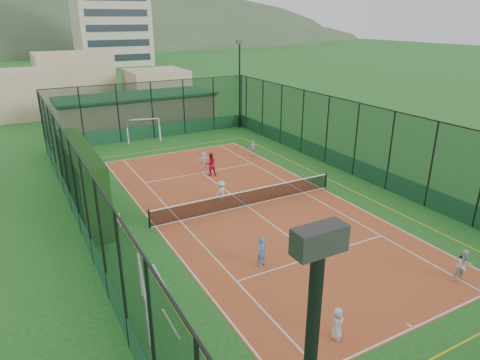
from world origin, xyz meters
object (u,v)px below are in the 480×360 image
object	(u,v)px
floodlight_ne	(240,85)
futsal_goal_far	(143,130)
white_bench	(106,223)
child_far_right	(253,148)
child_near_left	(337,323)
child_far_left	(221,192)
child_near_mid	(262,252)
clubhouse	(137,111)
futsal_goal_near	(143,297)
child_near_right	(464,266)
coach	(211,164)
child_far_back	(204,160)

from	to	relation	value
floodlight_ne	futsal_goal_far	world-z (taller)	floodlight_ne
white_bench	futsal_goal_far	xyz separation A→B (m)	(6.81, 16.06, 0.50)
child_far_right	child_near_left	bearing A→B (deg)	75.29
child_far_left	child_near_mid	bearing A→B (deg)	62.25
futsal_goal_far	child_near_mid	xyz separation A→B (m)	(-1.58, -22.66, -0.22)
clubhouse	child_far_left	size ratio (longest dim) A/B	11.56
futsal_goal_near	child_near_left	bearing A→B (deg)	-115.69
futsal_goal_near	child_near_mid	distance (m)	5.64
child_near_right	coach	distance (m)	16.89
clubhouse	white_bench	bearing A→B (deg)	-110.15
futsal_goal_far	child_far_left	bearing A→B (deg)	-77.03
clubhouse	child_far_right	bearing A→B (deg)	-70.16
white_bench	child_near_mid	size ratio (longest dim) A/B	1.08
child_near_left	child_far_left	xyz separation A→B (m)	(1.66, 12.15, 0.07)
child_far_back	child_near_right	bearing A→B (deg)	83.34
child_far_right	child_far_back	distance (m)	4.50
child_near_mid	child_far_left	world-z (taller)	child_near_mid
floodlight_ne	child_far_left	world-z (taller)	floodlight_ne
child_far_back	futsal_goal_near	bearing A→B (deg)	41.07
clubhouse	child_far_left	bearing A→B (deg)	-92.86
floodlight_ne	child_near_mid	size ratio (longest dim) A/B	5.94
futsal_goal_far	child_near_mid	distance (m)	22.71
white_bench	child_far_back	distance (m)	10.71
child_far_back	futsal_goal_far	bearing A→B (deg)	-97.90
child_far_back	child_near_left	bearing A→B (deg)	62.35
floodlight_ne	child_near_left	xyz separation A→B (m)	(-11.30, -27.55, -3.52)
floodlight_ne	child_near_left	size ratio (longest dim) A/B	6.99
child_near_left	child_near_right	world-z (taller)	child_near_right
child_near_mid	child_far_back	xyz separation A→B (m)	(3.16, 13.25, -0.11)
child_far_right	coach	xyz separation A→B (m)	(-4.71, -2.32, 0.17)
futsal_goal_far	coach	world-z (taller)	futsal_goal_far
white_bench	child_far_back	xyz separation A→B (m)	(8.39, 6.65, 0.17)
child_far_left	child_near_right	bearing A→B (deg)	97.50
futsal_goal_near	child_far_left	size ratio (longest dim) A/B	2.23
futsal_goal_far	child_far_left	world-z (taller)	futsal_goal_far
clubhouse	coach	world-z (taller)	clubhouse
clubhouse	child_far_right	distance (m)	14.94
child_near_mid	child_near_right	world-z (taller)	child_near_right
clubhouse	futsal_goal_near	xyz separation A→B (m)	(-8.12, -28.85, -0.63)
child_far_back	child_far_left	bearing A→B (deg)	57.76
futsal_goal_far	futsal_goal_near	bearing A→B (deg)	-93.63
child_near_right	child_far_back	size ratio (longest dim) A/B	1.24
child_near_mid	clubhouse	bearing A→B (deg)	61.44
child_near_mid	child_near_right	bearing A→B (deg)	-60.09
child_near_mid	child_near_left	bearing A→B (deg)	-114.80
futsal_goal_near	child_near_left	distance (m)	6.81
child_near_mid	child_near_right	size ratio (longest dim) A/B	0.96
white_bench	child_near_left	size ratio (longest dim) A/B	1.27
floodlight_ne	white_bench	bearing A→B (deg)	-135.96
futsal_goal_near	child_far_right	bearing A→B (deg)	-30.19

